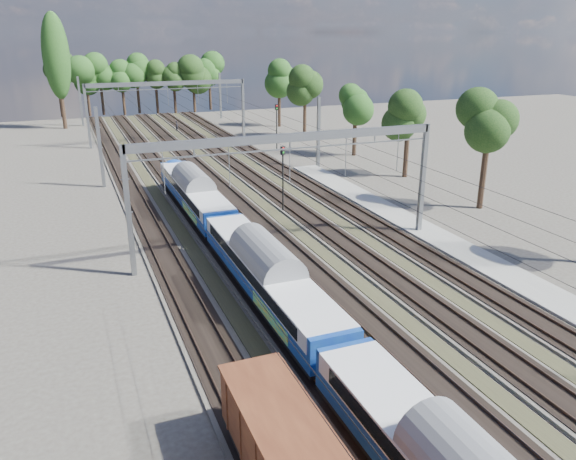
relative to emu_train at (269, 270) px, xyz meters
name	(u,v)px	position (x,y,z in m)	size (l,w,h in m)	color
track_bed	(233,199)	(4.50, 22.88, -2.30)	(21.00, 130.00, 0.34)	#47423A
platform	(509,276)	(16.50, -2.12, -2.24)	(3.00, 70.00, 0.30)	gray
catenary	(214,124)	(4.83, 30.57, 4.01)	(25.65, 130.00, 9.00)	gray
tree_belt	(184,76)	(10.78, 73.89, 5.98)	(40.27, 101.21, 12.14)	black
poplar	(56,57)	(-10.00, 75.88, 9.49)	(4.40, 4.40, 19.04)	black
emu_train	(269,270)	(0.00, 0.00, 0.00)	(2.78, 58.92, 4.07)	black
worker	(177,126)	(7.50, 66.38, -1.56)	(0.61, 0.40, 1.68)	black
signal_near	(283,171)	(7.70, 17.52, 1.47)	(0.44, 0.40, 6.11)	black
signal_far	(277,122)	(17.23, 44.41, 1.66)	(0.41, 0.37, 6.41)	black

